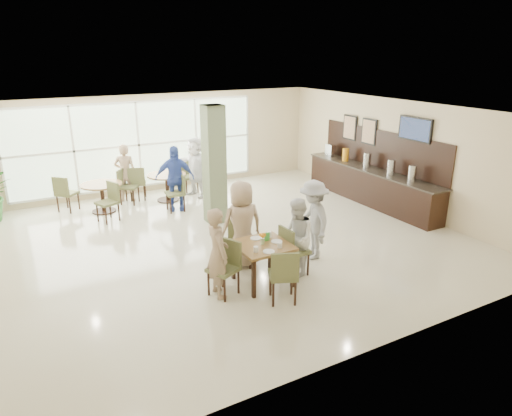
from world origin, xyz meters
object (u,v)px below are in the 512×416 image
round_table_left (102,191)px  buffet_counter (371,183)px  teen_far (242,224)px  adult_standing (125,173)px  round_table_right (167,181)px  teen_right (297,237)px  adult_b (196,167)px  main_table (263,249)px  adult_a (175,178)px  teen_left (218,253)px  teen_standing (313,220)px

round_table_left → buffet_counter: size_ratio=0.22×
teen_far → adult_standing: bearing=-76.5°
buffet_counter → round_table_right: bearing=149.4°
round_table_left → teen_right: teen_right is taller
adult_b → adult_standing: 1.92m
main_table → adult_standing: (-0.94, 5.91, 0.14)m
teen_far → adult_a: (-0.01, 3.75, 0.00)m
main_table → teen_right: size_ratio=0.63×
teen_left → adult_b: 5.72m
main_table → teen_far: teen_far is taller
main_table → adult_a: 4.56m
teen_right → adult_standing: size_ratio=0.92×
round_table_left → teen_far: 4.83m
main_table → buffet_counter: (4.84, 2.57, -0.10)m
buffet_counter → teen_standing: size_ratio=2.93×
teen_left → adult_a: size_ratio=0.92×
teen_left → adult_b: bearing=-14.7°
teen_right → buffet_counter: bearing=141.1°
teen_left → teen_right: size_ratio=1.07×
teen_standing → adult_b: 4.99m
teen_far → round_table_left: bearing=-66.1°
adult_b → teen_left: bearing=-38.7°
buffet_counter → teen_far: size_ratio=2.78×
buffet_counter → adult_b: size_ratio=2.77×
teen_left → teen_standing: 2.32m
buffet_counter → adult_b: bearing=144.1°
adult_a → round_table_right: bearing=105.4°
main_table → round_table_left: (-1.71, 5.31, -0.09)m
adult_standing → teen_standing: bearing=133.8°
teen_standing → teen_right: bearing=-45.0°
buffet_counter → adult_a: 5.25m
buffet_counter → teen_far: bearing=-159.9°
adult_standing → teen_far: bearing=121.1°
main_table → adult_b: bearing=80.4°
round_table_left → teen_left: 5.39m
adult_a → teen_left: bearing=-81.6°
round_table_right → buffet_counter: (4.80, -2.84, -0.01)m
teen_left → adult_b: (1.78, 5.43, 0.07)m
teen_standing → main_table: bearing=-60.3°
teen_standing → adult_a: adult_a is taller
main_table → teen_far: (0.01, 0.81, 0.19)m
teen_standing → adult_a: (-1.41, 4.10, 0.05)m
teen_far → teen_standing: (1.40, -0.35, -0.05)m
round_table_right → main_table: bearing=-90.5°
round_table_left → adult_standing: bearing=38.0°
round_table_left → round_table_right: 1.76m
adult_b → adult_standing: bearing=-125.2°
teen_standing → adult_a: 4.34m
round_table_right → teen_right: (0.67, -5.40, 0.17)m
adult_standing → teen_right: bearing=126.3°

